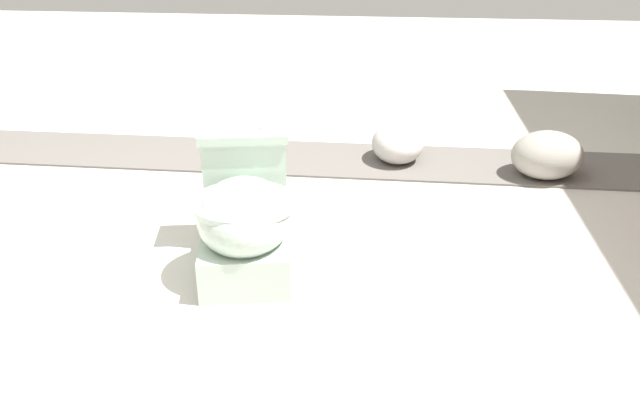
# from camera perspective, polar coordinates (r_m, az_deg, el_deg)

# --- Properties ---
(ground_plane) EXTENTS (14.00, 14.00, 0.00)m
(ground_plane) POSITION_cam_1_polar(r_m,az_deg,el_deg) (2.57, -11.89, -6.42)
(ground_plane) COLOR beige
(gravel_strip) EXTENTS (0.56, 8.00, 0.01)m
(gravel_strip) POSITION_cam_1_polar(r_m,az_deg,el_deg) (3.64, 1.85, 3.72)
(gravel_strip) COLOR #605B56
(gravel_strip) RESTS_ON ground
(toilet) EXTENTS (0.69, 0.49, 0.52)m
(toilet) POSITION_cam_1_polar(r_m,az_deg,el_deg) (2.49, -6.88, -1.38)
(toilet) COLOR #B2C6B7
(toilet) RESTS_ON ground
(boulder_near) EXTENTS (0.37, 0.30, 0.22)m
(boulder_near) POSITION_cam_1_polar(r_m,az_deg,el_deg) (3.62, 7.11, 5.18)
(boulder_near) COLOR #B7B2AD
(boulder_near) RESTS_ON ground
(boulder_far) EXTENTS (0.49, 0.51, 0.25)m
(boulder_far) POSITION_cam_1_polar(r_m,az_deg,el_deg) (3.58, 20.05, 3.89)
(boulder_far) COLOR gray
(boulder_far) RESTS_ON ground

